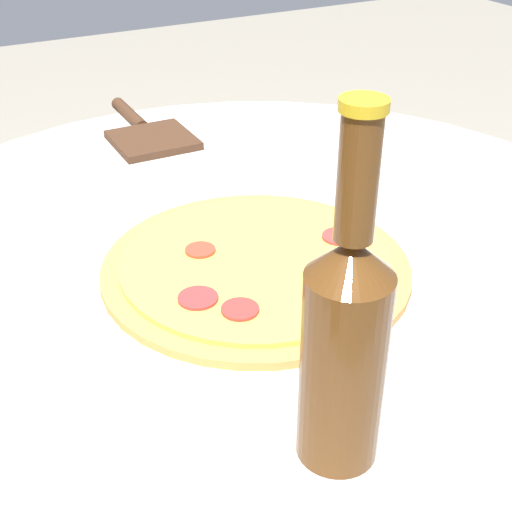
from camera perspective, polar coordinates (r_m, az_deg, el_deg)
name	(u,v)px	position (r m, az deg, el deg)	size (l,w,h in m)	color
table	(258,342)	(0.96, 0.18, -6.92)	(1.03, 1.03, 0.74)	silver
pizza	(256,266)	(0.81, 0.02, -0.77)	(0.35, 0.35, 0.02)	#C68E47
beer_bottle	(345,341)	(0.53, 7.11, -6.75)	(0.07, 0.07, 0.30)	#563314
pizza_paddle	(148,133)	(1.19, -8.60, 9.73)	(0.26, 0.12, 0.02)	#422819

